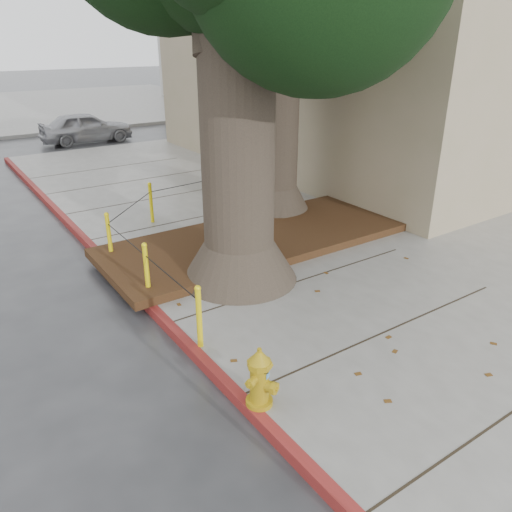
{
  "coord_description": "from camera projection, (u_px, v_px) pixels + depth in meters",
  "views": [
    {
      "loc": [
        -4.55,
        -4.07,
        4.11
      ],
      "look_at": [
        -0.73,
        1.55,
        1.1
      ],
      "focal_mm": 35.0,
      "sensor_mm": 36.0,
      "label": 1
    }
  ],
  "objects": [
    {
      "name": "ground",
      "position": [
        360.0,
        352.0,
        7.08
      ],
      "size": [
        140.0,
        140.0,
        0.0
      ],
      "primitive_type": "plane",
      "color": "#28282B",
      "rests_on": "ground"
    },
    {
      "name": "sidewalk_main",
      "position": [
        464.0,
        218.0,
        12.03
      ],
      "size": [
        16.0,
        26.0,
        0.15
      ],
      "primitive_type": "cube",
      "color": "slate",
      "rests_on": "ground"
    },
    {
      "name": "sidewalk_far",
      "position": [
        98.0,
        103.0,
        32.82
      ],
      "size": [
        16.0,
        20.0,
        0.15
      ],
      "primitive_type": "cube",
      "color": "slate",
      "rests_on": "ground"
    },
    {
      "name": "curb_red",
      "position": [
        156.0,
        313.0,
        7.91
      ],
      "size": [
        0.14,
        26.0,
        0.16
      ],
      "primitive_type": "cube",
      "color": "maroon",
      "rests_on": "ground"
    },
    {
      "name": "planter_bed",
      "position": [
        257.0,
        239.0,
        10.4
      ],
      "size": [
        6.4,
        2.6,
        0.16
      ],
      "primitive_type": "cube",
      "color": "black",
      "rests_on": "sidewalk_main"
    },
    {
      "name": "building_corner",
      "position": [
        404.0,
        7.0,
        16.63
      ],
      "size": [
        12.0,
        13.0,
        10.0
      ],
      "primitive_type": "cube",
      "color": "tan",
      "rests_on": "ground"
    },
    {
      "name": "building_side_white",
      "position": [
        257.0,
        30.0,
        33.15
      ],
      "size": [
        10.0,
        10.0,
        9.0
      ],
      "primitive_type": "cube",
      "color": "silver",
      "rests_on": "ground"
    },
    {
      "name": "building_side_grey",
      "position": [
        277.0,
        10.0,
        40.17
      ],
      "size": [
        12.0,
        14.0,
        12.0
      ],
      "primitive_type": "cube",
      "color": "slate",
      "rests_on": "ground"
    },
    {
      "name": "bollard_ring",
      "position": [
        168.0,
        230.0,
        9.67
      ],
      "size": [
        3.79,
        5.39,
        0.95
      ],
      "color": "yellow",
      "rests_on": "sidewalk_main"
    },
    {
      "name": "fire_hydrant",
      "position": [
        260.0,
        378.0,
        5.7
      ],
      "size": [
        0.42,
        0.42,
        0.77
      ],
      "rotation": [
        0.0,
        0.0,
        0.43
      ],
      "color": "#BF9813",
      "rests_on": "sidewalk_main"
    },
    {
      "name": "car_silver",
      "position": [
        86.0,
        127.0,
        20.73
      ],
      "size": [
        3.74,
        1.61,
        1.26
      ],
      "primitive_type": "imported",
      "rotation": [
        0.0,
        0.0,
        1.54
      ],
      "color": "#A1A1A6",
      "rests_on": "ground"
    },
    {
      "name": "car_red",
      "position": [
        268.0,
        105.0,
        27.58
      ],
      "size": [
        3.73,
        1.7,
        1.19
      ],
      "primitive_type": "imported",
      "rotation": [
        0.0,
        0.0,
        1.44
      ],
      "color": "maroon",
      "rests_on": "ground"
    }
  ]
}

